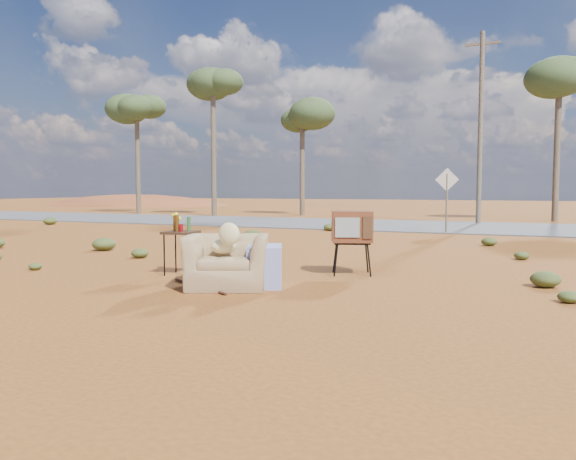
% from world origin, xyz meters
% --- Properties ---
extents(ground, '(140.00, 140.00, 0.00)m').
position_xyz_m(ground, '(0.00, 0.00, 0.00)').
color(ground, '#92501D').
rests_on(ground, ground).
extents(highway, '(140.00, 7.00, 0.04)m').
position_xyz_m(highway, '(0.00, 15.00, 0.02)').
color(highway, '#565659').
rests_on(highway, ground).
extents(dirt_mound, '(26.00, 18.00, 2.00)m').
position_xyz_m(dirt_mound, '(-30.00, 34.00, 0.00)').
color(dirt_mound, '#964B24').
rests_on(dirt_mound, ground).
extents(armchair, '(1.59, 1.42, 1.07)m').
position_xyz_m(armchair, '(0.20, -0.13, 0.50)').
color(armchair, '#957851').
rests_on(armchair, ground).
extents(tv_unit, '(0.84, 0.75, 1.11)m').
position_xyz_m(tv_unit, '(1.44, 1.80, 0.82)').
color(tv_unit, black).
rests_on(tv_unit, ground).
extents(side_table, '(0.59, 0.59, 1.05)m').
position_xyz_m(side_table, '(-1.30, 0.61, 0.78)').
color(side_table, '#3A2315').
rests_on(side_table, ground).
extents(rusty_bar, '(1.42, 0.82, 0.04)m').
position_xyz_m(rusty_bar, '(-0.25, -0.40, 0.02)').
color(rusty_bar, '#492213').
rests_on(rusty_bar, ground).
extents(road_sign, '(0.78, 0.06, 2.19)m').
position_xyz_m(road_sign, '(1.50, 12.00, 1.50)').
color(road_sign, brown).
rests_on(road_sign, ground).
extents(eucalyptus_far_left, '(3.20, 3.20, 7.10)m').
position_xyz_m(eucalyptus_far_left, '(-18.00, 20.00, 5.94)').
color(eucalyptus_far_left, brown).
rests_on(eucalyptus_far_left, ground).
extents(eucalyptus_left, '(3.20, 3.20, 8.10)m').
position_xyz_m(eucalyptus_left, '(-12.00, 19.00, 6.92)').
color(eucalyptus_left, brown).
rests_on(eucalyptus_left, ground).
extents(eucalyptus_near_left, '(3.20, 3.20, 6.60)m').
position_xyz_m(eucalyptus_near_left, '(-8.00, 22.00, 5.45)').
color(eucalyptus_near_left, brown).
rests_on(eucalyptus_near_left, ground).
extents(eucalyptus_center, '(3.20, 3.20, 7.60)m').
position_xyz_m(eucalyptus_center, '(5.00, 21.00, 6.43)').
color(eucalyptus_center, brown).
rests_on(eucalyptus_center, ground).
extents(utility_pole_center, '(1.40, 0.20, 8.00)m').
position_xyz_m(utility_pole_center, '(2.00, 17.50, 4.15)').
color(utility_pole_center, brown).
rests_on(utility_pole_center, ground).
extents(scrub_patch, '(17.49, 8.07, 0.33)m').
position_xyz_m(scrub_patch, '(-0.82, 4.41, 0.14)').
color(scrub_patch, '#495424').
rests_on(scrub_patch, ground).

